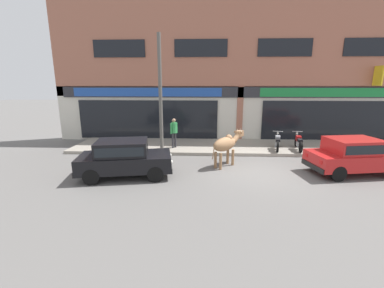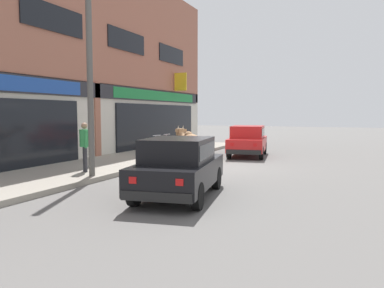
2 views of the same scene
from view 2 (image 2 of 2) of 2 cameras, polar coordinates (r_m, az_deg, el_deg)
name	(u,v)px [view 2 (image 2 of 2)]	position (r m, az deg, el deg)	size (l,w,h in m)	color
ground_plane	(218,167)	(14.46, 4.00, -3.48)	(90.00, 90.00, 0.00)	#605E5B
sidewalk	(131,160)	(16.21, -9.29, -2.36)	(19.00, 3.50, 0.16)	gray
shop_building	(91,58)	(17.43, -15.17, 12.47)	(23.00, 1.40, 9.34)	#9E604C
cow	(191,143)	(13.44, -0.23, 0.22)	(1.62, 1.73, 1.61)	#936B47
car_0	(248,139)	(17.97, 8.49, 0.70)	(3.78, 2.15, 1.46)	black
car_1	(179,164)	(9.17, -1.99, -3.10)	(3.79, 2.18, 1.46)	black
motorcycle_0	(166,146)	(17.21, -3.93, -0.34)	(0.69, 1.78, 0.88)	black
motorcycle_1	(177,144)	(18.19, -2.33, -0.06)	(0.60, 1.80, 0.88)	black
pedestrian	(85,142)	(12.60, -16.04, 0.36)	(0.35, 0.40, 1.60)	#2D2D33
utility_pole	(90,80)	(11.71, -15.28, 9.36)	(0.18, 0.18, 5.77)	#595651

